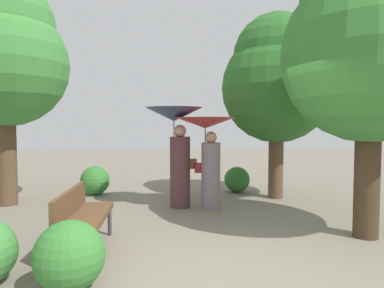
% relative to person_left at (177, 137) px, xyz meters
% --- Properties ---
extents(ground_plane, '(40.00, 40.00, 0.00)m').
position_rel_person_left_xyz_m(ground_plane, '(0.37, -3.45, -1.44)').
color(ground_plane, gray).
extents(person_left, '(1.16, 1.16, 2.04)m').
position_rel_person_left_xyz_m(person_left, '(0.00, 0.00, 0.00)').
color(person_left, '#563338').
rests_on(person_left, ground).
extents(person_right, '(1.21, 1.21, 1.83)m').
position_rel_person_left_xyz_m(person_right, '(0.61, -0.19, -0.11)').
color(person_right, gray).
rests_on(person_right, ground).
extents(park_bench, '(0.55, 1.52, 0.83)m').
position_rel_person_left_xyz_m(park_bench, '(-1.43, -2.38, -0.93)').
color(park_bench, '#38383D').
rests_on(park_bench, ground).
extents(tree_near_left, '(2.59, 2.59, 4.76)m').
position_rel_person_left_xyz_m(tree_near_left, '(-3.53, 0.59, 1.74)').
color(tree_near_left, brown).
rests_on(tree_near_left, ground).
extents(tree_near_right, '(2.59, 2.59, 4.48)m').
position_rel_person_left_xyz_m(tree_near_right, '(2.70, -2.25, 1.51)').
color(tree_near_right, '#42301E').
rests_on(tree_near_right, ground).
extents(tree_mid_right, '(2.50, 2.50, 4.20)m').
position_rel_person_left_xyz_m(tree_mid_right, '(2.33, 0.63, 1.30)').
color(tree_mid_right, brown).
rests_on(tree_mid_right, ground).
extents(bush_path_left, '(0.63, 0.63, 0.63)m').
position_rel_person_left_xyz_m(bush_path_left, '(1.61, 1.39, -1.12)').
color(bush_path_left, '#2D6B28').
rests_on(bush_path_left, ground).
extents(bush_behind_bench, '(0.72, 0.72, 0.72)m').
position_rel_person_left_xyz_m(bush_behind_bench, '(-1.34, -3.50, -1.07)').
color(bush_behind_bench, '#387F33').
rests_on(bush_behind_bench, ground).
extents(bush_far_side, '(0.69, 0.69, 0.69)m').
position_rel_person_left_xyz_m(bush_far_side, '(-1.87, 1.46, -1.09)').
color(bush_far_side, '#387F33').
rests_on(bush_far_side, ground).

